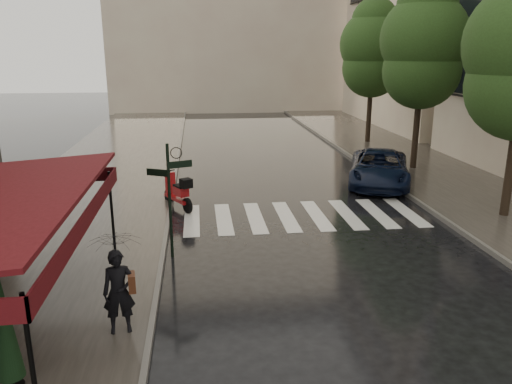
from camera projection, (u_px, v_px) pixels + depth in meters
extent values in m
plane|color=black|center=(223.00, 309.00, 10.73)|extent=(120.00, 120.00, 0.00)
cube|color=#38332D|center=(105.00, 177.00, 21.67)|extent=(6.00, 60.00, 0.12)
cube|color=#38332D|center=(428.00, 168.00, 23.33)|extent=(5.50, 60.00, 0.12)
cube|color=#595651|center=(176.00, 175.00, 22.01)|extent=(0.12, 60.00, 0.16)
cube|color=#595651|center=(370.00, 170.00, 23.01)|extent=(0.12, 60.00, 0.16)
cube|color=silver|center=(192.00, 220.00, 16.38)|extent=(0.50, 3.20, 0.01)
cube|color=silver|center=(224.00, 219.00, 16.50)|extent=(0.50, 3.20, 0.01)
cube|color=silver|center=(255.00, 217.00, 16.62)|extent=(0.50, 3.20, 0.01)
cube|color=silver|center=(286.00, 216.00, 16.74)|extent=(0.50, 3.20, 0.01)
cube|color=silver|center=(317.00, 215.00, 16.85)|extent=(0.50, 3.20, 0.01)
cube|color=silver|center=(347.00, 214.00, 16.97)|extent=(0.50, 3.20, 0.01)
cube|color=silver|center=(377.00, 213.00, 17.09)|extent=(0.50, 3.20, 0.01)
cube|color=silver|center=(406.00, 212.00, 17.21)|extent=(0.50, 3.20, 0.01)
cube|color=#40090C|center=(87.00, 218.00, 9.33)|extent=(0.04, 7.00, 0.35)
cylinder|color=black|center=(33.00, 374.00, 6.50)|extent=(0.07, 0.07, 2.35)
cylinder|color=black|center=(112.00, 216.00, 12.71)|extent=(0.07, 0.07, 2.35)
cylinder|color=black|center=(170.00, 202.00, 13.04)|extent=(0.08, 0.08, 3.10)
cube|color=black|center=(180.00, 164.00, 12.80)|extent=(0.62, 0.26, 0.18)
cube|color=black|center=(157.00, 172.00, 12.79)|extent=(0.56, 0.29, 0.18)
cylinder|color=black|center=(417.00, 119.00, 22.62)|extent=(0.28, 0.28, 4.48)
sphere|color=#203814|center=(421.00, 70.00, 22.03)|extent=(3.40, 3.40, 3.40)
sphere|color=#203814|center=(424.00, 38.00, 21.66)|extent=(3.80, 3.80, 3.80)
sphere|color=#203814|center=(427.00, 7.00, 21.31)|extent=(2.60, 2.60, 2.60)
cylinder|color=black|center=(370.00, 105.00, 29.35)|extent=(0.28, 0.28, 4.37)
sphere|color=#203814|center=(372.00, 68.00, 28.77)|extent=(3.40, 3.40, 3.40)
sphere|color=#203814|center=(373.00, 44.00, 28.41)|extent=(3.80, 3.80, 3.80)
sphere|color=#203814|center=(375.00, 21.00, 28.07)|extent=(2.60, 2.60, 2.60)
imported|color=black|center=(119.00, 292.00, 9.46)|extent=(0.66, 0.48, 1.66)
imported|color=black|center=(114.00, 234.00, 9.14)|extent=(1.12, 1.14, 0.90)
cube|color=#472313|center=(132.00, 282.00, 9.47)|extent=(0.18, 0.33, 0.35)
cylinder|color=black|center=(187.00, 206.00, 17.02)|extent=(0.36, 0.51, 0.53)
cylinder|color=black|center=(169.00, 196.00, 18.09)|extent=(0.36, 0.51, 0.53)
cube|color=maroon|center=(177.00, 198.00, 17.55)|extent=(0.98, 1.40, 0.11)
cube|color=maroon|center=(181.00, 191.00, 17.25)|extent=(0.59, 0.69, 0.31)
cube|color=maroon|center=(170.00, 184.00, 17.82)|extent=(0.37, 0.29, 0.83)
cylinder|color=black|center=(168.00, 171.00, 17.78)|extent=(0.46, 0.29, 0.04)
cube|color=black|center=(186.00, 183.00, 16.83)|extent=(0.47, 0.46, 0.31)
imported|color=black|center=(379.00, 168.00, 20.61)|extent=(3.88, 5.51, 1.40)
cylinder|color=black|center=(5.00, 326.00, 7.75)|extent=(0.04, 0.04, 2.12)
cone|color=black|center=(4.00, 320.00, 7.72)|extent=(0.42, 0.42, 2.02)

